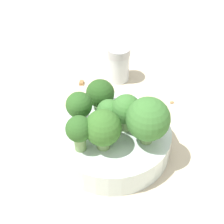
{
  "coord_description": "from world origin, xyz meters",
  "views": [
    {
      "loc": [
        -0.33,
        0.12,
        0.39
      ],
      "look_at": [
        0.0,
        0.0,
        0.07
      ],
      "focal_mm": 60.0,
      "sensor_mm": 36.0,
      "label": 1
    }
  ],
  "objects": [
    {
      "name": "pepper_shaker",
      "position": [
        0.15,
        -0.06,
        0.03
      ],
      "size": [
        0.04,
        0.04,
        0.06
      ],
      "color": "silver",
      "rests_on": "ground_plane"
    },
    {
      "name": "almond_crumb_1",
      "position": [
        0.06,
        -0.12,
        0.0
      ],
      "size": [
        0.0,
        0.01,
        0.01
      ],
      "primitive_type": "cube",
      "rotation": [
        0.0,
        0.0,
        1.4
      ],
      "color": "#AD7F4C",
      "rests_on": "ground_plane"
    },
    {
      "name": "broccoli_floret_1",
      "position": [
        0.01,
        0.0,
        0.06
      ],
      "size": [
        0.03,
        0.03,
        0.04
      ],
      "color": "#8EB770",
      "rests_on": "bowl"
    },
    {
      "name": "broccoli_floret_0",
      "position": [
        0.0,
        -0.02,
        0.07
      ],
      "size": [
        0.04,
        0.04,
        0.05
      ],
      "color": "#8EB770",
      "rests_on": "bowl"
    },
    {
      "name": "broccoli_floret_3",
      "position": [
        -0.03,
        -0.04,
        0.07
      ],
      "size": [
        0.06,
        0.06,
        0.07
      ],
      "color": "#7A9E5B",
      "rests_on": "bowl"
    },
    {
      "name": "almond_crumb_3",
      "position": [
        0.16,
        0.0,
        0.0
      ],
      "size": [
        0.01,
        0.01,
        0.01
      ],
      "primitive_type": "cube",
      "rotation": [
        0.0,
        0.0,
        2.7
      ],
      "color": "olive",
      "rests_on": "ground_plane"
    },
    {
      "name": "broccoli_floret_2",
      "position": [
        0.02,
        0.04,
        0.07
      ],
      "size": [
        0.04,
        0.04,
        0.05
      ],
      "color": "#7A9E5B",
      "rests_on": "bowl"
    },
    {
      "name": "ground_plane",
      "position": [
        0.0,
        0.0,
        0.0
      ],
      "size": [
        3.0,
        3.0,
        0.0
      ],
      "primitive_type": "plane",
      "color": "beige"
    },
    {
      "name": "bowl",
      "position": [
        0.0,
        0.0,
        0.02
      ],
      "size": [
        0.16,
        0.16,
        0.04
      ],
      "primitive_type": "cylinder",
      "color": "silver",
      "rests_on": "ground_plane"
    },
    {
      "name": "broccoli_floret_4",
      "position": [
        -0.02,
        0.02,
        0.07
      ],
      "size": [
        0.05,
        0.05,
        0.06
      ],
      "color": "#7A9E5B",
      "rests_on": "bowl"
    },
    {
      "name": "broccoli_floret_5",
      "position": [
        -0.02,
        0.05,
        0.07
      ],
      "size": [
        0.03,
        0.03,
        0.05
      ],
      "color": "#7A9E5B",
      "rests_on": "bowl"
    },
    {
      "name": "broccoli_floret_6",
      "position": [
        0.05,
        -0.0,
        0.06
      ],
      "size": [
        0.04,
        0.04,
        0.05
      ],
      "color": "#8EB770",
      "rests_on": "bowl"
    }
  ]
}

